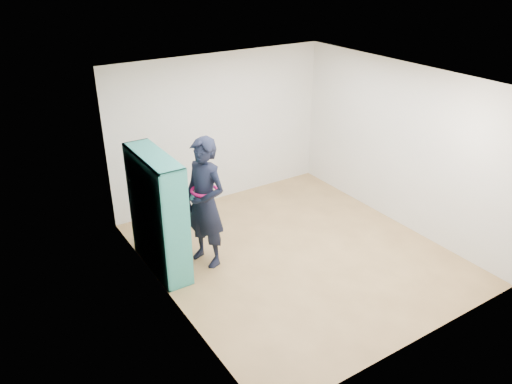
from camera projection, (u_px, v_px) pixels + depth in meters
floor at (295, 253)px, 7.47m from camera, size 4.50×4.50×0.00m
ceiling at (303, 80)px, 6.33m from camera, size 4.50×4.50×0.00m
wall_left at (164, 210)px, 5.93m from camera, size 0.02×4.50×2.60m
wall_right at (400, 146)px, 7.87m from camera, size 0.02×4.50×2.60m
wall_back at (220, 129)px, 8.60m from camera, size 4.00×0.02×2.60m
wall_front at (429, 247)px, 5.19m from camera, size 4.00×0.02×2.60m
bookshelf at (156, 215)px, 6.78m from camera, size 0.37×1.28×1.71m
person at (205, 203)px, 6.87m from camera, size 0.65×0.80×1.89m
smartphone at (192, 197)px, 6.76m from camera, size 0.05×0.08×0.12m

